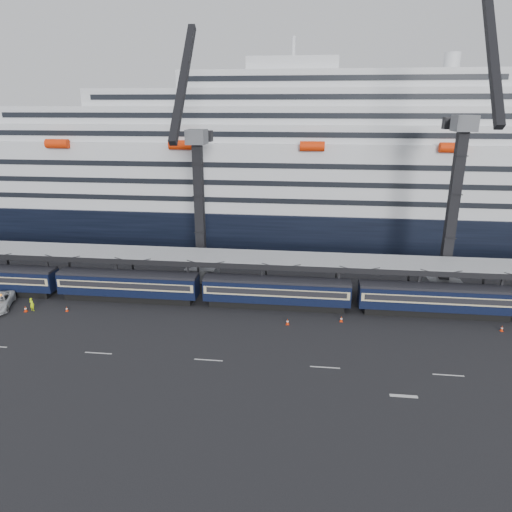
# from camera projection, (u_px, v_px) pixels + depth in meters

# --- Properties ---
(ground) EXTENTS (260.00, 260.00, 0.00)m
(ground) POSITION_uv_depth(u_px,v_px,m) (343.00, 349.00, 49.59)
(ground) COLOR black
(ground) RESTS_ON ground
(lane_markings) EXTENTS (111.00, 4.27, 0.02)m
(lane_markings) POSITION_uv_depth(u_px,v_px,m) (432.00, 381.00, 43.76)
(lane_markings) COLOR beige
(lane_markings) RESTS_ON ground
(train) EXTENTS (133.05, 3.00, 4.05)m
(train) POSITION_uv_depth(u_px,v_px,m) (302.00, 292.00, 58.84)
(train) COLOR black
(train) RESTS_ON ground
(canopy) EXTENTS (130.00, 6.25, 5.53)m
(canopy) POSITION_uv_depth(u_px,v_px,m) (338.00, 261.00, 61.13)
(canopy) COLOR gray
(canopy) RESTS_ON ground
(cruise_ship) EXTENTS (214.09, 28.84, 34.00)m
(cruise_ship) POSITION_uv_depth(u_px,v_px,m) (326.00, 174.00, 89.17)
(cruise_ship) COLOR black
(cruise_ship) RESTS_ON ground
(crane_dark_near) EXTENTS (4.50, 17.75, 35.08)m
(crane_dark_near) POSITION_uv_depth(u_px,v_px,m) (199.00, 202.00, 65.57)
(crane_dark_near) COLOR #4A4C52
(crane_dark_near) RESTS_ON ground
(crane_dark_mid) EXTENTS (4.50, 18.24, 39.64)m
(crane_dark_mid) POSITION_uv_depth(u_px,v_px,m) (455.00, 199.00, 60.30)
(crane_dark_mid) COLOR #4A4C52
(crane_dark_mid) RESTS_ON ground
(worker) EXTENTS (0.72, 0.55, 1.76)m
(worker) POSITION_uv_depth(u_px,v_px,m) (32.00, 304.00, 58.49)
(worker) COLOR #CFFD0D
(worker) RESTS_ON ground
(traffic_cone_a) EXTENTS (0.40, 0.40, 0.80)m
(traffic_cone_a) POSITION_uv_depth(u_px,v_px,m) (25.00, 309.00, 58.35)
(traffic_cone_a) COLOR red
(traffic_cone_a) RESTS_ON ground
(traffic_cone_b) EXTENTS (0.34, 0.34, 0.67)m
(traffic_cone_b) POSITION_uv_depth(u_px,v_px,m) (67.00, 309.00, 58.47)
(traffic_cone_b) COLOR red
(traffic_cone_b) RESTS_ON ground
(traffic_cone_c) EXTENTS (0.39, 0.39, 0.78)m
(traffic_cone_c) POSITION_uv_depth(u_px,v_px,m) (288.00, 322.00, 54.92)
(traffic_cone_c) COLOR red
(traffic_cone_c) RESTS_ON ground
(traffic_cone_d) EXTENTS (0.37, 0.37, 0.75)m
(traffic_cone_d) POSITION_uv_depth(u_px,v_px,m) (341.00, 319.00, 55.66)
(traffic_cone_d) COLOR red
(traffic_cone_d) RESTS_ON ground
(traffic_cone_e) EXTENTS (0.36, 0.36, 0.72)m
(traffic_cone_e) POSITION_uv_depth(u_px,v_px,m) (502.00, 328.00, 53.32)
(traffic_cone_e) COLOR red
(traffic_cone_e) RESTS_ON ground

